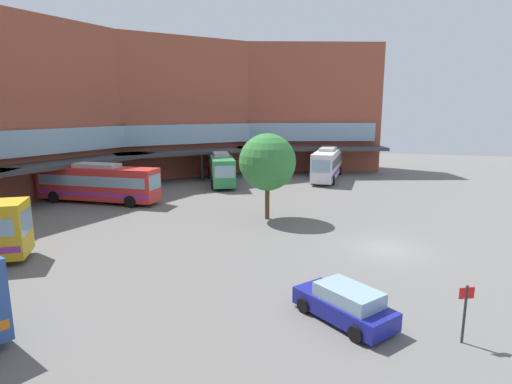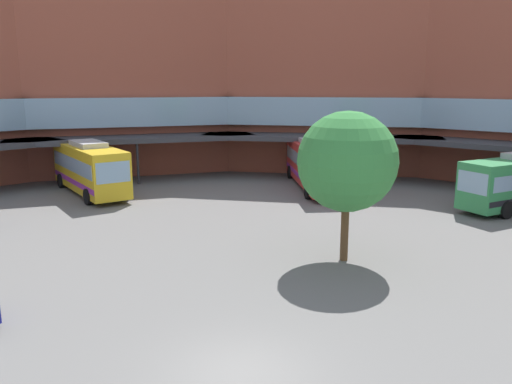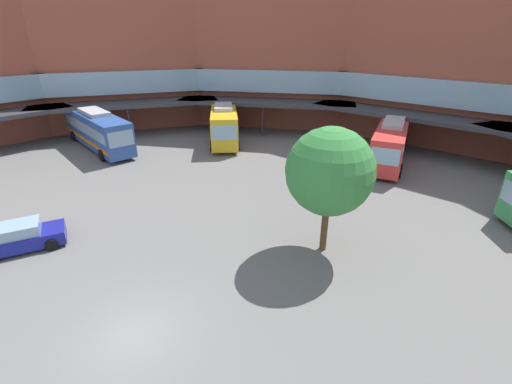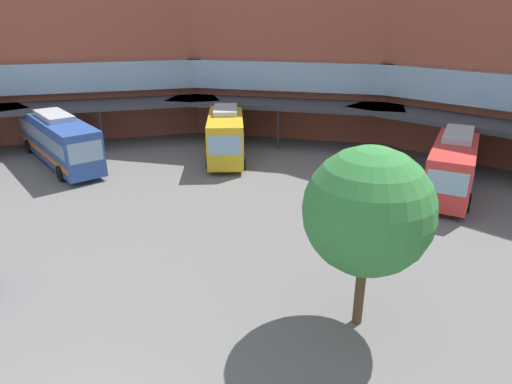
{
  "view_description": "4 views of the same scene",
  "coord_description": "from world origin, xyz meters",
  "views": [
    {
      "loc": [
        -26.35,
        1.15,
        8.7
      ],
      "look_at": [
        2.98,
        9.46,
        2.59
      ],
      "focal_mm": 29.15,
      "sensor_mm": 36.0,
      "label": 1
    },
    {
      "loc": [
        -0.38,
        -13.13,
        8.03
      ],
      "look_at": [
        1.33,
        13.98,
        2.24
      ],
      "focal_mm": 36.03,
      "sensor_mm": 36.0,
      "label": 2
    },
    {
      "loc": [
        8.79,
        -7.18,
        11.06
      ],
      "look_at": [
        0.37,
        10.47,
        1.97
      ],
      "focal_mm": 24.64,
      "sensor_mm": 36.0,
      "label": 3
    },
    {
      "loc": [
        8.21,
        -4.83,
        10.91
      ],
      "look_at": [
        -1.55,
        13.52,
        2.45
      ],
      "focal_mm": 31.41,
      "sensor_mm": 36.0,
      "label": 4
    }
  ],
  "objects": [
    {
      "name": "bus_0",
      "position": [
        -10.21,
        24.71,
        1.96
      ],
      "size": [
        7.46,
        10.12,
        3.88
      ],
      "rotation": [
        0.0,
        0.0,
        5.25
      ],
      "color": "gold",
      "rests_on": "ground"
    },
    {
      "name": "station_building",
      "position": [
        0.0,
        23.67,
        8.31
      ],
      "size": [
        79.91,
        40.88,
        17.48
      ],
      "color": "#9E4C38",
      "rests_on": "ground"
    },
    {
      "name": "plaza_tree",
      "position": [
        5.09,
        9.13,
        4.59
      ],
      "size": [
        4.49,
        4.49,
        6.85
      ],
      "color": "brown",
      "rests_on": "ground"
    },
    {
      "name": "bus_1",
      "position": [
        6.57,
        25.92,
        1.88
      ],
      "size": [
        2.97,
        11.85,
        3.72
      ],
      "rotation": [
        0.0,
        0.0,
        4.74
      ],
      "color": "red",
      "rests_on": "ground"
    },
    {
      "name": "bus_3",
      "position": [
        -20.5,
        17.16,
        1.95
      ],
      "size": [
        12.42,
        7.26,
        3.85
      ],
      "rotation": [
        0.0,
        0.0,
        5.88
      ],
      "color": "#2D519E",
      "rests_on": "ground"
    }
  ]
}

